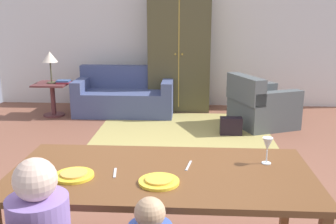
# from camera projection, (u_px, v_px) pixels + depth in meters

# --- Properties ---
(ground_plane) EXTENTS (7.10, 6.43, 0.02)m
(ground_plane) POSITION_uv_depth(u_px,v_px,m) (170.00, 169.00, 4.53)
(ground_plane) COLOR brown
(back_wall) EXTENTS (7.10, 0.10, 2.70)m
(back_wall) POSITION_uv_depth(u_px,v_px,m) (179.00, 34.00, 7.34)
(back_wall) COLOR silver
(back_wall) RESTS_ON ground_plane
(dining_table) EXTENTS (1.98, 0.96, 0.76)m
(dining_table) POSITION_uv_depth(u_px,v_px,m) (161.00, 181.00, 2.56)
(dining_table) COLOR brown
(dining_table) RESTS_ON ground_plane
(plate_near_man) EXTENTS (0.25, 0.25, 0.02)m
(plate_near_man) POSITION_uv_depth(u_px,v_px,m) (74.00, 175.00, 2.46)
(plate_near_man) COLOR yellow
(plate_near_man) RESTS_ON dining_table
(pizza_near_man) EXTENTS (0.17, 0.17, 0.01)m
(pizza_near_man) POSITION_uv_depth(u_px,v_px,m) (74.00, 173.00, 2.45)
(pizza_near_man) COLOR gold
(pizza_near_man) RESTS_ON plate_near_man
(plate_near_child) EXTENTS (0.25, 0.25, 0.02)m
(plate_near_child) POSITION_uv_depth(u_px,v_px,m) (159.00, 182.00, 2.37)
(plate_near_child) COLOR yellow
(plate_near_child) RESTS_ON dining_table
(pizza_near_child) EXTENTS (0.17, 0.17, 0.01)m
(pizza_near_child) POSITION_uv_depth(u_px,v_px,m) (159.00, 179.00, 2.36)
(pizza_near_child) COLOR gold
(pizza_near_child) RESTS_ON plate_near_child
(wine_glass) EXTENTS (0.07, 0.07, 0.19)m
(wine_glass) POSITION_uv_depth(u_px,v_px,m) (267.00, 145.00, 2.64)
(wine_glass) COLOR silver
(wine_glass) RESTS_ON dining_table
(fork) EXTENTS (0.04, 0.15, 0.01)m
(fork) POSITION_uv_depth(u_px,v_px,m) (115.00, 173.00, 2.51)
(fork) COLOR silver
(fork) RESTS_ON dining_table
(knife) EXTENTS (0.04, 0.17, 0.01)m
(knife) POSITION_uv_depth(u_px,v_px,m) (189.00, 166.00, 2.63)
(knife) COLOR silver
(knife) RESTS_ON dining_table
(area_rug) EXTENTS (2.60, 1.80, 0.01)m
(area_rug) POSITION_uv_depth(u_px,v_px,m) (183.00, 128.00, 6.11)
(area_rug) COLOR tan
(area_rug) RESTS_ON ground_plane
(couch) EXTENTS (1.71, 0.86, 0.82)m
(couch) POSITION_uv_depth(u_px,v_px,m) (125.00, 97.00, 6.92)
(couch) COLOR #434E79
(couch) RESTS_ON ground_plane
(armchair) EXTENTS (1.13, 1.12, 0.82)m
(armchair) POSITION_uv_depth(u_px,v_px,m) (260.00, 107.00, 6.13)
(armchair) COLOR #4D5355
(armchair) RESTS_ON ground_plane
(armoire) EXTENTS (1.10, 0.59, 2.10)m
(armoire) POSITION_uv_depth(u_px,v_px,m) (179.00, 53.00, 7.04)
(armoire) COLOR #4D472B
(armoire) RESTS_ON ground_plane
(side_table) EXTENTS (0.56, 0.56, 0.58)m
(side_table) POSITION_uv_depth(u_px,v_px,m) (53.00, 95.00, 6.73)
(side_table) COLOR brown
(side_table) RESTS_ON ground_plane
(table_lamp) EXTENTS (0.26, 0.26, 0.54)m
(table_lamp) POSITION_uv_depth(u_px,v_px,m) (50.00, 58.00, 6.57)
(table_lamp) COLOR #47472E
(table_lamp) RESTS_ON side_table
(book_lower) EXTENTS (0.22, 0.16, 0.03)m
(book_lower) POSITION_uv_depth(u_px,v_px,m) (64.00, 83.00, 6.63)
(book_lower) COLOR maroon
(book_lower) RESTS_ON side_table
(book_upper) EXTENTS (0.22, 0.16, 0.03)m
(book_upper) POSITION_uv_depth(u_px,v_px,m) (63.00, 81.00, 6.63)
(book_upper) COLOR #365488
(book_upper) RESTS_ON book_lower
(handbag) EXTENTS (0.32, 0.16, 0.26)m
(handbag) POSITION_uv_depth(u_px,v_px,m) (231.00, 126.00, 5.74)
(handbag) COLOR black
(handbag) RESTS_ON ground_plane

